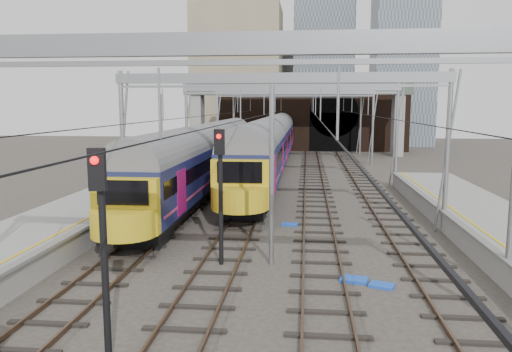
# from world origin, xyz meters

# --- Properties ---
(ground) EXTENTS (160.00, 160.00, 0.00)m
(ground) POSITION_xyz_m (0.00, 0.00, 0.00)
(ground) COLOR #38332D
(ground) RESTS_ON ground
(platform_left) EXTENTS (4.32, 55.00, 1.12)m
(platform_left) POSITION_xyz_m (-10.18, 2.50, 0.55)
(platform_left) COLOR gray
(platform_left) RESTS_ON ground
(tracks) EXTENTS (14.40, 80.00, 0.22)m
(tracks) POSITION_xyz_m (0.00, 15.00, 0.02)
(tracks) COLOR #4C3828
(tracks) RESTS_ON ground
(overhead_line) EXTENTS (16.80, 80.00, 8.00)m
(overhead_line) POSITION_xyz_m (0.00, 21.49, 6.57)
(overhead_line) COLOR gray
(overhead_line) RESTS_ON ground
(retaining_wall) EXTENTS (28.00, 2.75, 9.00)m
(retaining_wall) POSITION_xyz_m (1.40, 51.93, 4.33)
(retaining_wall) COLOR black
(retaining_wall) RESTS_ON ground
(overbridge) EXTENTS (28.00, 3.00, 9.25)m
(overbridge) POSITION_xyz_m (0.00, 46.00, 7.27)
(overbridge) COLOR gray
(overbridge) RESTS_ON ground
(city_skyline) EXTENTS (37.50, 27.50, 60.00)m
(city_skyline) POSITION_xyz_m (2.73, 70.48, 17.09)
(city_skyline) COLOR tan
(city_skyline) RESTS_ON ground
(train_main) EXTENTS (3.09, 71.36, 5.22)m
(train_main) POSITION_xyz_m (-2.00, 43.24, 2.66)
(train_main) COLOR black
(train_main) RESTS_ON ground
(train_second) EXTENTS (2.88, 33.35, 4.93)m
(train_second) POSITION_xyz_m (-6.00, 18.67, 2.54)
(train_second) COLOR black
(train_second) RESTS_ON ground
(signal_near_left) EXTENTS (0.39, 0.48, 5.33)m
(signal_near_left) POSITION_xyz_m (-3.34, -6.34, 3.32)
(signal_near_left) COLOR black
(signal_near_left) RESTS_ON ground
(signal_near_centre) EXTENTS (0.41, 0.48, 5.36)m
(signal_near_centre) POSITION_xyz_m (-1.97, 1.69, 3.34)
(signal_near_centre) COLOR black
(signal_near_centre) RESTS_ON ground
(equip_cover_a) EXTENTS (1.09, 0.89, 0.11)m
(equip_cover_a) POSITION_xyz_m (3.10, 0.35, 0.06)
(equip_cover_a) COLOR blue
(equip_cover_a) RESTS_ON ground
(equip_cover_b) EXTENTS (0.92, 0.71, 0.10)m
(equip_cover_b) POSITION_xyz_m (0.52, 8.48, 0.05)
(equip_cover_b) COLOR blue
(equip_cover_b) RESTS_ON ground
(equip_cover_c) EXTENTS (0.98, 0.84, 0.10)m
(equip_cover_c) POSITION_xyz_m (4.01, -0.12, 0.05)
(equip_cover_c) COLOR blue
(equip_cover_c) RESTS_ON ground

